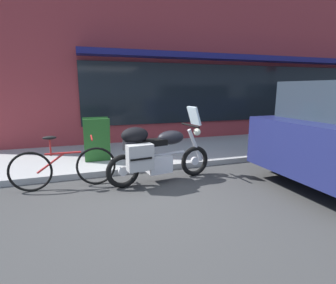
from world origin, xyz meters
TOP-DOWN VIEW (x-y plane):
  - ground_plane at (0.00, 0.00)m, footprint 80.00×80.00m
  - storefront_building at (5.87, 4.08)m, footprint 19.74×0.90m
  - touring_motorcycle at (0.21, 0.64)m, footprint 2.06×0.84m
  - parked_bicycle at (-1.35, 0.90)m, footprint 1.76×0.48m
  - sandwich_board_sign at (-0.72, 2.06)m, footprint 0.55×0.42m

SIDE VIEW (x-z plane):
  - ground_plane at x=0.00m, z-range 0.00..0.00m
  - parked_bicycle at x=-1.35m, z-range -0.09..0.85m
  - touring_motorcycle at x=0.21m, z-range -0.10..1.28m
  - sandwich_board_sign at x=-0.72m, z-range 0.12..1.09m
  - storefront_building at x=5.87m, z-range -0.07..6.21m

